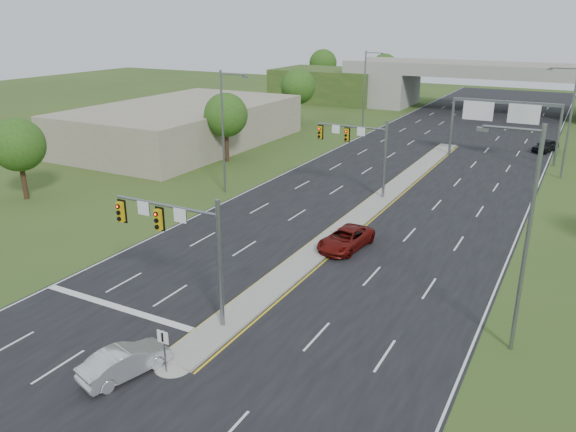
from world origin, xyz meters
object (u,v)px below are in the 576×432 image
(signal_mast_near, at_px, (182,236))
(overpass, at_px, (492,91))
(sign_gantry, at_px, (503,114))
(car_silver, at_px, (125,361))
(car_far_c, at_px, (546,146))
(keep_right_sign, at_px, (164,344))
(signal_mast_far, at_px, (361,144))
(car_far_a, at_px, (346,239))

(signal_mast_near, bearing_deg, overpass, 88.38)
(sign_gantry, xyz_separation_m, car_silver, (-8.18, -50.38, -4.53))
(car_silver, bearing_deg, car_far_c, -86.41)
(car_silver, bearing_deg, keep_right_sign, -132.14)
(sign_gantry, bearing_deg, signal_mast_near, -101.25)
(sign_gantry, relative_size, car_far_c, 2.71)
(signal_mast_far, xyz_separation_m, car_silver, (0.76, -30.39, -4.02))
(car_silver, xyz_separation_m, car_far_c, (12.50, 57.51, 0.04))
(sign_gantry, bearing_deg, keep_right_sign, -97.70)
(signal_mast_far, distance_m, car_far_c, 30.45)
(signal_mast_near, xyz_separation_m, car_far_a, (3.76, 12.94, -4.00))
(car_far_c, bearing_deg, keep_right_sign, -80.30)
(signal_mast_far, distance_m, car_far_a, 13.25)
(sign_gantry, bearing_deg, car_far_a, -99.18)
(signal_mast_far, height_order, car_far_c, signal_mast_far)
(car_silver, relative_size, car_far_c, 0.98)
(overpass, bearing_deg, signal_mast_far, -92.35)
(sign_gantry, height_order, car_far_c, sign_gantry)
(overpass, height_order, car_far_a, overpass)
(keep_right_sign, height_order, overpass, overpass)
(keep_right_sign, xyz_separation_m, car_far_c, (11.00, 56.58, -0.77))
(keep_right_sign, bearing_deg, signal_mast_near, 116.94)
(signal_mast_near, relative_size, overpass, 0.09)
(car_far_a, bearing_deg, overpass, 97.70)
(car_far_a, bearing_deg, signal_mast_far, 113.75)
(signal_mast_far, distance_m, sign_gantry, 21.91)
(signal_mast_far, height_order, keep_right_sign, signal_mast_far)
(overpass, xyz_separation_m, car_silver, (-1.50, -85.46, -2.85))
(signal_mast_far, bearing_deg, car_silver, -88.56)
(car_silver, height_order, car_far_c, car_far_c)
(sign_gantry, bearing_deg, signal_mast_far, -114.11)
(overpass, bearing_deg, car_far_a, -88.72)
(signal_mast_far, relative_size, keep_right_sign, 3.18)
(sign_gantry, relative_size, car_silver, 2.78)
(sign_gantry, xyz_separation_m, car_far_c, (4.32, 7.13, -4.49))
(signal_mast_far, relative_size, car_silver, 1.68)
(keep_right_sign, distance_m, overpass, 84.55)
(overpass, bearing_deg, keep_right_sign, -90.00)
(overpass, height_order, car_far_c, overpass)
(signal_mast_near, relative_size, car_far_a, 1.37)
(keep_right_sign, bearing_deg, signal_mast_far, 94.39)
(signal_mast_near, bearing_deg, car_silver, -81.94)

